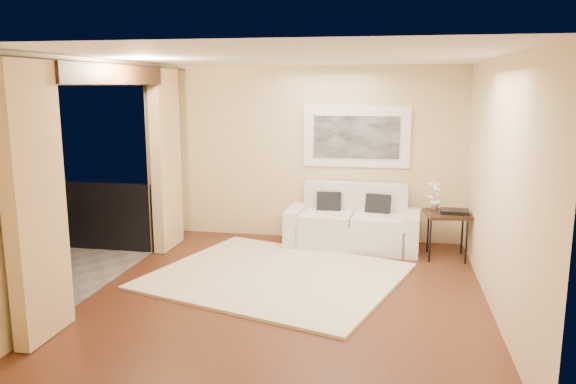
% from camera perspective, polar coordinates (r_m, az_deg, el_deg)
% --- Properties ---
extents(floor, '(5.00, 5.00, 0.00)m').
position_cam_1_polar(floor, '(6.68, 0.08, -10.25)').
color(floor, '#542B18').
rests_on(floor, ground).
extents(room_shell, '(5.00, 6.40, 5.00)m').
position_cam_1_polar(room_shell, '(6.94, -17.85, 11.30)').
color(room_shell, white).
rests_on(room_shell, ground).
extents(balcony, '(1.81, 2.60, 1.17)m').
position_cam_1_polar(balcony, '(7.88, -24.45, -6.56)').
color(balcony, '#605B56').
rests_on(balcony, ground).
extents(curtains, '(0.16, 4.80, 2.64)m').
position_cam_1_polar(curtains, '(7.01, -17.14, 1.60)').
color(curtains, '#DBBE87').
rests_on(curtains, ground).
extents(artwork, '(1.62, 0.07, 0.92)m').
position_cam_1_polar(artwork, '(8.64, 6.95, 5.57)').
color(artwork, white).
rests_on(artwork, room_shell).
extents(rug, '(3.54, 3.29, 0.04)m').
position_cam_1_polar(rug, '(7.19, -1.23, -8.51)').
color(rug, beige).
rests_on(rug, floor).
extents(sofa, '(1.99, 0.94, 0.93)m').
position_cam_1_polar(sofa, '(8.49, 6.62, -3.35)').
color(sofa, silver).
rests_on(sofa, floor).
extents(side_table, '(0.68, 0.68, 0.65)m').
position_cam_1_polar(side_table, '(8.13, 15.90, -2.43)').
color(side_table, black).
rests_on(side_table, floor).
extents(tray, '(0.40, 0.31, 0.05)m').
position_cam_1_polar(tray, '(8.10, 16.57, -1.91)').
color(tray, black).
rests_on(tray, side_table).
extents(orchid, '(0.28, 0.28, 0.45)m').
position_cam_1_polar(orchid, '(8.21, 14.70, -0.24)').
color(orchid, white).
rests_on(orchid, side_table).
extents(bistro_table, '(0.65, 0.65, 0.67)m').
position_cam_1_polar(bistro_table, '(7.87, -27.14, -3.72)').
color(bistro_table, black).
rests_on(bistro_table, balcony).
extents(balcony_chair_far, '(0.44, 0.45, 0.87)m').
position_cam_1_polar(balcony_chair_far, '(8.04, -24.33, -3.84)').
color(balcony_chair_far, black).
rests_on(balcony_chair_far, balcony).
extents(balcony_chair_near, '(0.42, 0.43, 0.94)m').
position_cam_1_polar(balcony_chair_near, '(7.47, -24.56, -4.58)').
color(balcony_chair_near, black).
rests_on(balcony_chair_near, balcony).
extents(candle, '(0.06, 0.06, 0.07)m').
position_cam_1_polar(candle, '(7.91, -26.36, -2.71)').
color(candle, red).
rests_on(candle, bistro_table).
extents(glass_a, '(0.06, 0.06, 0.12)m').
position_cam_1_polar(glass_a, '(7.65, -26.65, -2.96)').
color(glass_a, silver).
rests_on(glass_a, bistro_table).
extents(glass_b, '(0.06, 0.06, 0.12)m').
position_cam_1_polar(glass_b, '(7.73, -25.97, -2.78)').
color(glass_b, silver).
rests_on(glass_b, bistro_table).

